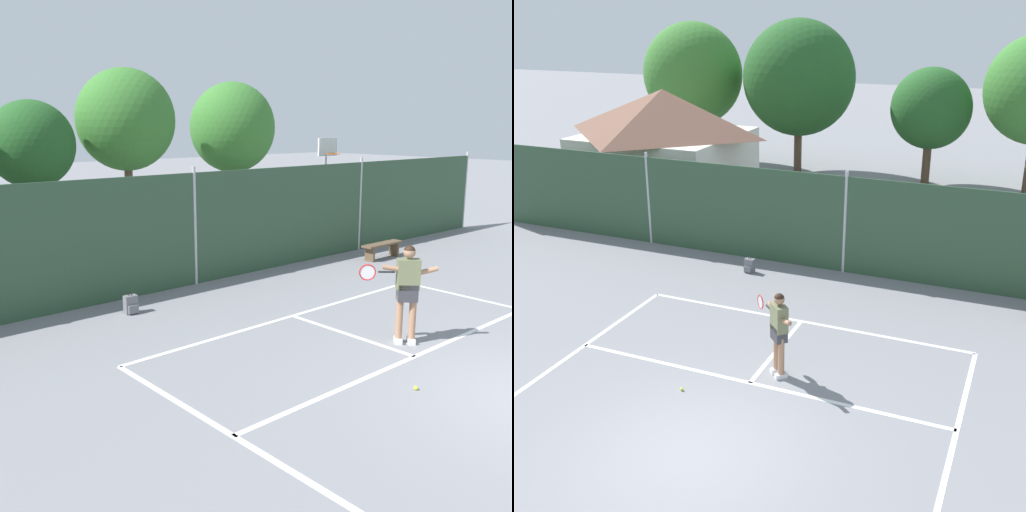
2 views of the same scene
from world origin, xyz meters
The scene contains 6 objects.
chainlink_fence centered at (0.00, 9.00, 1.42)m, with size 26.09×0.09×2.98m.
basketball_hoop centered at (6.78, 10.73, 2.31)m, with size 0.90×0.67×3.55m.
tennis_player centered at (0.42, 2.99, 1.11)m, with size 1.14×0.97×1.85m.
tennis_ball centered at (-1.14, 1.69, 0.03)m, with size 0.07×0.07×0.07m, color #CCE033.
backpack_grey centered at (-2.49, 7.91, 0.19)m, with size 0.29×0.26×0.46m.
courtside_bench centered at (5.98, 7.65, 0.36)m, with size 1.60×0.36×0.48m.
Camera 1 is at (-8.50, -2.96, 3.95)m, focal length 41.45 mm.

